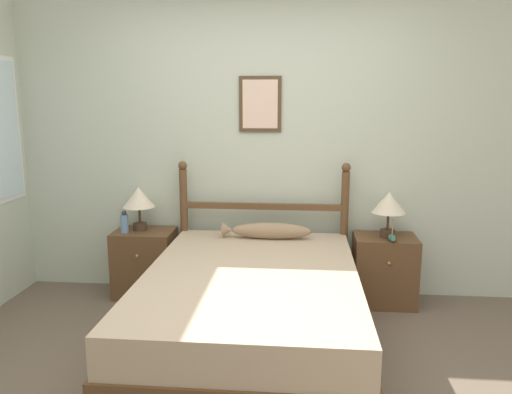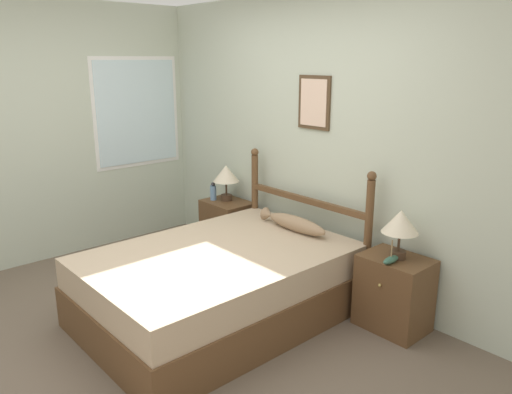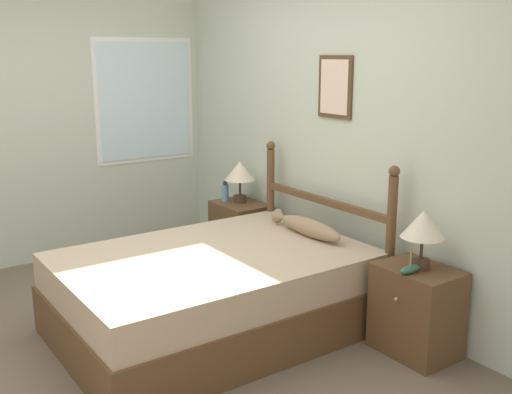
{
  "view_description": "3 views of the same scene",
  "coord_description": "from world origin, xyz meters",
  "px_view_note": "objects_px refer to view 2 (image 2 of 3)",
  "views": [
    {
      "loc": [
        0.34,
        -2.5,
        1.66
      ],
      "look_at": [
        0.03,
        0.92,
        0.99
      ],
      "focal_mm": 35.0,
      "sensor_mm": 36.0,
      "label": 1
    },
    {
      "loc": [
        2.9,
        -1.57,
        1.99
      ],
      "look_at": [
        0.05,
        0.96,
        0.93
      ],
      "focal_mm": 35.0,
      "sensor_mm": 36.0,
      "label": 2
    },
    {
      "loc": [
        3.32,
        -1.36,
        1.86
      ],
      "look_at": [
        0.04,
        0.94,
        0.9
      ],
      "focal_mm": 42.0,
      "sensor_mm": 36.0,
      "label": 3
    }
  ],
  "objects_px": {
    "nightstand_left": "(227,228)",
    "model_boat": "(391,259)",
    "table_lamp_left": "(226,175)",
    "fish_pillow": "(294,223)",
    "nightstand_right": "(394,293)",
    "bed": "(219,285)",
    "bottle": "(213,192)",
    "table_lamp_right": "(400,224)"
  },
  "relations": [
    {
      "from": "nightstand_right",
      "to": "model_boat",
      "type": "bearing_deg",
      "value": -77.48
    },
    {
      "from": "bottle",
      "to": "fish_pillow",
      "type": "bearing_deg",
      "value": -1.78
    },
    {
      "from": "bed",
      "to": "nightstand_left",
      "type": "distance_m",
      "value": 1.34
    },
    {
      "from": "bed",
      "to": "model_boat",
      "type": "distance_m",
      "value": 1.33
    },
    {
      "from": "table_lamp_right",
      "to": "model_boat",
      "type": "relative_size",
      "value": 2.12
    },
    {
      "from": "bed",
      "to": "bottle",
      "type": "height_order",
      "value": "bottle"
    },
    {
      "from": "fish_pillow",
      "to": "model_boat",
      "type": "bearing_deg",
      "value": -0.73
    },
    {
      "from": "nightstand_right",
      "to": "table_lamp_left",
      "type": "relative_size",
      "value": 1.54
    },
    {
      "from": "bottle",
      "to": "fish_pillow",
      "type": "xyz_separation_m",
      "value": [
        1.2,
        -0.04,
        -0.03
      ]
    },
    {
      "from": "table_lamp_right",
      "to": "model_boat",
      "type": "distance_m",
      "value": 0.27
    },
    {
      "from": "model_boat",
      "to": "fish_pillow",
      "type": "height_order",
      "value": "model_boat"
    },
    {
      "from": "model_boat",
      "to": "table_lamp_left",
      "type": "bearing_deg",
      "value": 176.07
    },
    {
      "from": "bed",
      "to": "nightstand_left",
      "type": "relative_size",
      "value": 3.56
    },
    {
      "from": "nightstand_left",
      "to": "model_boat",
      "type": "distance_m",
      "value": 2.07
    },
    {
      "from": "table_lamp_right",
      "to": "table_lamp_left",
      "type": "bearing_deg",
      "value": 179.22
    },
    {
      "from": "model_boat",
      "to": "fish_pillow",
      "type": "distance_m",
      "value": 0.99
    },
    {
      "from": "nightstand_left",
      "to": "table_lamp_right",
      "type": "bearing_deg",
      "value": -0.11
    },
    {
      "from": "fish_pillow",
      "to": "bottle",
      "type": "bearing_deg",
      "value": 178.22
    },
    {
      "from": "nightstand_right",
      "to": "nightstand_left",
      "type": "bearing_deg",
      "value": 180.0
    },
    {
      "from": "nightstand_left",
      "to": "model_boat",
      "type": "xyz_separation_m",
      "value": [
        2.04,
        -0.12,
        0.31
      ]
    },
    {
      "from": "bed",
      "to": "bottle",
      "type": "bearing_deg",
      "value": 144.41
    },
    {
      "from": "bed",
      "to": "nightstand_right",
      "type": "relative_size",
      "value": 3.56
    },
    {
      "from": "table_lamp_left",
      "to": "nightstand_right",
      "type": "bearing_deg",
      "value": -0.67
    },
    {
      "from": "bed",
      "to": "table_lamp_right",
      "type": "distance_m",
      "value": 1.46
    },
    {
      "from": "bed",
      "to": "bottle",
      "type": "distance_m",
      "value": 1.46
    },
    {
      "from": "nightstand_left",
      "to": "table_lamp_left",
      "type": "height_order",
      "value": "table_lamp_left"
    },
    {
      "from": "bed",
      "to": "table_lamp_right",
      "type": "xyz_separation_m",
      "value": [
        1.02,
        0.89,
        0.56
      ]
    },
    {
      "from": "nightstand_left",
      "to": "fish_pillow",
      "type": "xyz_separation_m",
      "value": [
        1.06,
        -0.11,
        0.34
      ]
    },
    {
      "from": "model_boat",
      "to": "nightstand_left",
      "type": "bearing_deg",
      "value": 176.67
    },
    {
      "from": "fish_pillow",
      "to": "bed",
      "type": "bearing_deg",
      "value": -93.53
    },
    {
      "from": "table_lamp_right",
      "to": "nightstand_right",
      "type": "bearing_deg",
      "value": 156.24
    },
    {
      "from": "nightstand_right",
      "to": "table_lamp_left",
      "type": "distance_m",
      "value": 2.13
    },
    {
      "from": "bed",
      "to": "nightstand_right",
      "type": "xyz_separation_m",
      "value": [
        1.01,
        0.89,
        0.01
      ]
    },
    {
      "from": "bed",
      "to": "table_lamp_right",
      "type": "bearing_deg",
      "value": 41.07
    },
    {
      "from": "nightstand_right",
      "to": "table_lamp_left",
      "type": "bearing_deg",
      "value": 179.33
    },
    {
      "from": "model_boat",
      "to": "bottle",
      "type": "bearing_deg",
      "value": 178.69
    },
    {
      "from": "bed",
      "to": "nightstand_right",
      "type": "height_order",
      "value": "nightstand_right"
    },
    {
      "from": "bottle",
      "to": "table_lamp_left",
      "type": "bearing_deg",
      "value": 42.56
    },
    {
      "from": "nightstand_left",
      "to": "nightstand_right",
      "type": "relative_size",
      "value": 1.0
    },
    {
      "from": "table_lamp_left",
      "to": "model_boat",
      "type": "distance_m",
      "value": 2.1
    },
    {
      "from": "nightstand_left",
      "to": "fish_pillow",
      "type": "distance_m",
      "value": 1.11
    },
    {
      "from": "table_lamp_left",
      "to": "bottle",
      "type": "distance_m",
      "value": 0.23
    }
  ]
}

